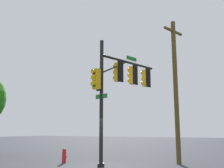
{
  "coord_description": "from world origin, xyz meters",
  "views": [
    {
      "loc": [
        -11.82,
        -7.1,
        1.86
      ],
      "look_at": [
        0.45,
        -0.41,
        4.38
      ],
      "focal_mm": 41.33,
      "sensor_mm": 36.0,
      "label": 1
    }
  ],
  "objects": [
    {
      "name": "utility_pole",
      "position": [
        3.11,
        -3.23,
        4.38
      ],
      "size": [
        1.75,
        0.69,
        8.45
      ],
      "color": "brown",
      "rests_on": "ground_plane"
    },
    {
      "name": "ground_plane",
      "position": [
        0.0,
        0.0,
        0.0
      ],
      "size": [
        120.0,
        120.0,
        0.0
      ],
      "primitive_type": "plane",
      "color": "#3B3E45"
    },
    {
      "name": "signal_pole_assembly",
      "position": [
        1.36,
        -0.4,
        4.66
      ],
      "size": [
        5.06,
        1.87,
        6.82
      ],
      "color": "black",
      "rests_on": "ground_plane"
    },
    {
      "name": "fire_hydrant",
      "position": [
        0.44,
        2.76,
        0.41
      ],
      "size": [
        0.33,
        0.24,
        0.83
      ],
      "color": "red",
      "rests_on": "ground_plane"
    }
  ]
}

